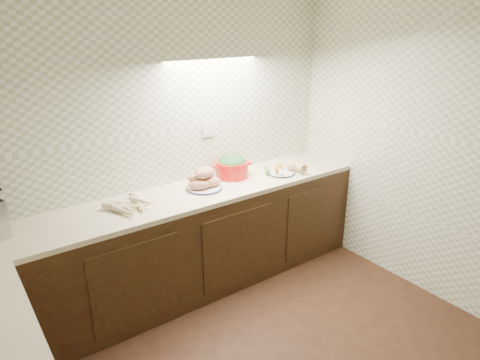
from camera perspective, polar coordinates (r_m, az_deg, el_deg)
room at (r=2.05m, az=9.16°, el=3.00°), size 3.60×3.60×2.60m
counter at (r=2.82m, az=-13.64°, el=-19.52°), size 3.60×3.60×0.90m
parsnip_pile at (r=3.32m, az=-15.33°, el=-3.40°), size 0.41×0.39×0.07m
sweet_potato_plate at (r=3.60m, az=-4.89°, el=-0.04°), size 0.31×0.31×0.18m
onion_bowl at (r=3.70m, az=-5.65°, el=0.01°), size 0.14×0.14×0.11m
dutch_oven at (r=3.85m, az=-1.07°, el=1.83°), size 0.36×0.36×0.20m
veg_plate at (r=3.99m, az=6.10°, el=1.56°), size 0.36×0.27×0.12m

